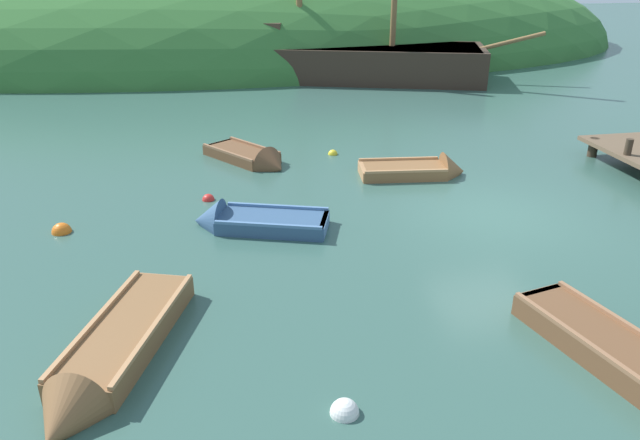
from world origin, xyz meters
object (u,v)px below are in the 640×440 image
(sailing_ship, at_px, (338,67))
(buoy_white, at_px, (344,413))
(rowboat_portside, at_px, (639,372))
(buoy_red, at_px, (208,200))
(buoy_yellow, at_px, (333,154))
(rowboat_outer_right, at_px, (111,358))
(rowboat_near_dock, at_px, (250,223))
(buoy_orange, at_px, (62,232))
(rowboat_center, at_px, (421,172))
(rowboat_outer_left, at_px, (253,160))

(sailing_ship, relative_size, buoy_white, 40.11)
(rowboat_portside, xyz_separation_m, buoy_red, (-6.04, 8.20, -0.13))
(buoy_yellow, bearing_deg, rowboat_outer_right, -119.47)
(rowboat_near_dock, relative_size, buoy_orange, 7.49)
(sailing_ship, relative_size, rowboat_outer_right, 4.03)
(rowboat_outer_right, distance_m, buoy_yellow, 10.95)
(buoy_yellow, bearing_deg, rowboat_portside, -79.04)
(rowboat_center, height_order, rowboat_outer_left, rowboat_center)
(rowboat_outer_left, distance_m, buoy_yellow, 2.52)
(buoy_orange, bearing_deg, rowboat_near_dock, -6.95)
(rowboat_portside, relative_size, buoy_white, 9.93)
(rowboat_center, relative_size, rowboat_near_dock, 0.94)
(sailing_ship, xyz_separation_m, rowboat_center, (-0.69, -14.32, -0.50))
(sailing_ship, distance_m, buoy_orange, 19.16)
(buoy_orange, bearing_deg, buoy_yellow, 31.91)
(rowboat_center, distance_m, buoy_yellow, 3.08)
(rowboat_outer_left, distance_m, buoy_red, 3.06)
(buoy_yellow, bearing_deg, sailing_ship, 77.16)
(rowboat_outer_left, bearing_deg, buoy_yellow, 62.12)
(rowboat_outer_right, height_order, rowboat_outer_left, rowboat_outer_right)
(buoy_orange, bearing_deg, rowboat_outer_right, -71.52)
(sailing_ship, height_order, rowboat_portside, sailing_ship)
(rowboat_outer_right, bearing_deg, sailing_ship, 178.46)
(buoy_red, xyz_separation_m, buoy_orange, (-3.25, -1.33, 0.00))
(rowboat_near_dock, bearing_deg, sailing_ship, -90.11)
(rowboat_near_dock, bearing_deg, rowboat_center, -133.90)
(buoy_red, height_order, buoy_white, buoy_white)
(sailing_ship, bearing_deg, buoy_red, -95.53)
(buoy_orange, bearing_deg, sailing_ship, 59.11)
(rowboat_outer_left, bearing_deg, rowboat_outer_right, -53.09)
(rowboat_outer_right, distance_m, rowboat_outer_left, 9.64)
(buoy_red, distance_m, buoy_white, 8.26)
(rowboat_outer_left, xyz_separation_m, buoy_orange, (-4.60, -4.08, -0.09))
(rowboat_outer_left, distance_m, rowboat_near_dock, 4.61)
(buoy_red, relative_size, buoy_white, 0.77)
(rowboat_center, xyz_separation_m, rowboat_outer_left, (-4.54, 1.97, -0.00))
(rowboat_portside, xyz_separation_m, buoy_yellow, (-2.19, 11.29, -0.13))
(rowboat_outer_right, bearing_deg, rowboat_center, 153.31)
(sailing_ship, bearing_deg, rowboat_portside, -73.32)
(rowboat_outer_right, bearing_deg, buoy_white, 82.07)
(buoy_red, xyz_separation_m, buoy_white, (1.68, -8.09, 0.00))
(rowboat_outer_right, relative_size, rowboat_outer_left, 1.32)
(sailing_ship, height_order, buoy_red, sailing_ship)
(rowboat_outer_left, height_order, buoy_yellow, rowboat_outer_left)
(rowboat_portside, xyz_separation_m, buoy_orange, (-9.28, 6.87, -0.13))
(buoy_orange, bearing_deg, rowboat_center, 13.01)
(rowboat_portside, xyz_separation_m, rowboat_near_dock, (-5.14, 6.37, -0.04))
(buoy_white, bearing_deg, buoy_orange, 126.12)
(rowboat_outer_left, xyz_separation_m, buoy_white, (0.33, -10.84, -0.09))
(sailing_ship, bearing_deg, buoy_yellow, -84.80)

